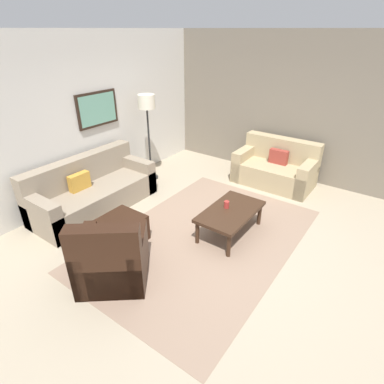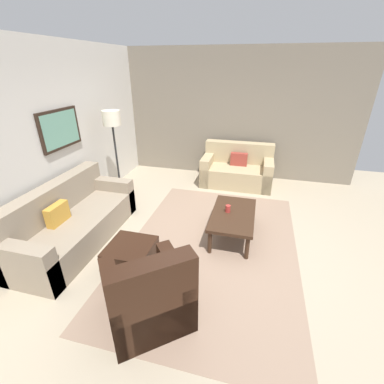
{
  "view_description": "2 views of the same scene",
  "coord_description": "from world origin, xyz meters",
  "px_view_note": "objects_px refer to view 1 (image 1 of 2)",
  "views": [
    {
      "loc": [
        -3.17,
        -2.08,
        2.79
      ],
      "look_at": [
        0.2,
        0.34,
        0.6
      ],
      "focal_mm": 29.02,
      "sensor_mm": 36.0,
      "label": 1
    },
    {
      "loc": [
        -3.12,
        -0.49,
        2.44
      ],
      "look_at": [
        0.28,
        0.38,
        0.73
      ],
      "focal_mm": 24.56,
      "sensor_mm": 36.0,
      "label": 2
    }
  ],
  "objects_px": {
    "couch_main": "(91,191)",
    "cup": "(227,205)",
    "couch_loveseat": "(276,168)",
    "armchair_leather": "(112,262)",
    "lamp_standing": "(147,111)",
    "ottoman": "(122,230)",
    "coffee_table": "(231,213)",
    "framed_artwork": "(97,109)"
  },
  "relations": [
    {
      "from": "couch_main",
      "to": "ottoman",
      "type": "xyz_separation_m",
      "value": [
        -0.4,
        -1.19,
        -0.1
      ]
    },
    {
      "from": "ottoman",
      "to": "coffee_table",
      "type": "xyz_separation_m",
      "value": [
        1.09,
        -1.17,
        0.16
      ]
    },
    {
      "from": "ottoman",
      "to": "cup",
      "type": "xyz_separation_m",
      "value": [
        1.12,
        -1.08,
        0.26
      ]
    },
    {
      "from": "cup",
      "to": "framed_artwork",
      "type": "xyz_separation_m",
      "value": [
        -0.03,
        2.67,
        1.06
      ]
    },
    {
      "from": "ottoman",
      "to": "couch_main",
      "type": "bearing_deg",
      "value": 71.58
    },
    {
      "from": "coffee_table",
      "to": "framed_artwork",
      "type": "distance_m",
      "value": 3.0
    },
    {
      "from": "couch_main",
      "to": "cup",
      "type": "xyz_separation_m",
      "value": [
        0.72,
        -2.27,
        0.17
      ]
    },
    {
      "from": "couch_main",
      "to": "coffee_table",
      "type": "relative_size",
      "value": 1.95
    },
    {
      "from": "couch_loveseat",
      "to": "framed_artwork",
      "type": "relative_size",
      "value": 1.79
    },
    {
      "from": "couch_loveseat",
      "to": "cup",
      "type": "bearing_deg",
      "value": -178.55
    },
    {
      "from": "coffee_table",
      "to": "cup",
      "type": "height_order",
      "value": "cup"
    },
    {
      "from": "armchair_leather",
      "to": "cup",
      "type": "height_order",
      "value": "armchair_leather"
    },
    {
      "from": "armchair_leather",
      "to": "lamp_standing",
      "type": "xyz_separation_m",
      "value": [
        2.52,
        1.67,
        1.1
      ]
    },
    {
      "from": "couch_main",
      "to": "couch_loveseat",
      "type": "distance_m",
      "value": 3.58
    },
    {
      "from": "framed_artwork",
      "to": "ottoman",
      "type": "bearing_deg",
      "value": -124.19
    },
    {
      "from": "couch_loveseat",
      "to": "lamp_standing",
      "type": "bearing_deg",
      "value": 121.22
    },
    {
      "from": "cup",
      "to": "lamp_standing",
      "type": "distance_m",
      "value": 2.54
    },
    {
      "from": "couch_main",
      "to": "ottoman",
      "type": "relative_size",
      "value": 3.84
    },
    {
      "from": "couch_main",
      "to": "cup",
      "type": "relative_size",
      "value": 19.57
    },
    {
      "from": "cup",
      "to": "framed_artwork",
      "type": "relative_size",
      "value": 0.13
    },
    {
      "from": "armchair_leather",
      "to": "ottoman",
      "type": "distance_m",
      "value": 0.83
    },
    {
      "from": "ottoman",
      "to": "cup",
      "type": "relative_size",
      "value": 5.1
    },
    {
      "from": "armchair_leather",
      "to": "ottoman",
      "type": "xyz_separation_m",
      "value": [
        0.64,
        0.52,
        -0.11
      ]
    },
    {
      "from": "armchair_leather",
      "to": "ottoman",
      "type": "relative_size",
      "value": 2.01
    },
    {
      "from": "couch_main",
      "to": "ottoman",
      "type": "height_order",
      "value": "couch_main"
    },
    {
      "from": "ottoman",
      "to": "lamp_standing",
      "type": "bearing_deg",
      "value": 31.6
    },
    {
      "from": "cup",
      "to": "lamp_standing",
      "type": "bearing_deg",
      "value": 71.2
    },
    {
      "from": "couch_main",
      "to": "armchair_leather",
      "type": "height_order",
      "value": "armchair_leather"
    },
    {
      "from": "couch_loveseat",
      "to": "ottoman",
      "type": "relative_size",
      "value": 2.7
    },
    {
      "from": "couch_loveseat",
      "to": "armchair_leather",
      "type": "relative_size",
      "value": 1.34
    },
    {
      "from": "armchair_leather",
      "to": "lamp_standing",
      "type": "height_order",
      "value": "lamp_standing"
    },
    {
      "from": "couch_loveseat",
      "to": "ottoman",
      "type": "height_order",
      "value": "couch_loveseat"
    },
    {
      "from": "couch_main",
      "to": "coffee_table",
      "type": "xyz_separation_m",
      "value": [
        0.7,
        -2.36,
        0.06
      ]
    },
    {
      "from": "coffee_table",
      "to": "lamp_standing",
      "type": "relative_size",
      "value": 0.64
    },
    {
      "from": "couch_loveseat",
      "to": "lamp_standing",
      "type": "xyz_separation_m",
      "value": [
        -1.32,
        2.18,
        1.11
      ]
    },
    {
      "from": "couch_main",
      "to": "coffee_table",
      "type": "height_order",
      "value": "couch_main"
    },
    {
      "from": "couch_loveseat",
      "to": "ottoman",
      "type": "distance_m",
      "value": 3.36
    },
    {
      "from": "coffee_table",
      "to": "ottoman",
      "type": "bearing_deg",
      "value": 133.12
    },
    {
      "from": "couch_main",
      "to": "lamp_standing",
      "type": "xyz_separation_m",
      "value": [
        1.48,
        -0.03,
        1.11
      ]
    },
    {
      "from": "lamp_standing",
      "to": "coffee_table",
      "type": "bearing_deg",
      "value": -108.63
    },
    {
      "from": "armchair_leather",
      "to": "cup",
      "type": "bearing_deg",
      "value": -17.75
    },
    {
      "from": "cup",
      "to": "coffee_table",
      "type": "bearing_deg",
      "value": -104.2
    }
  ]
}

